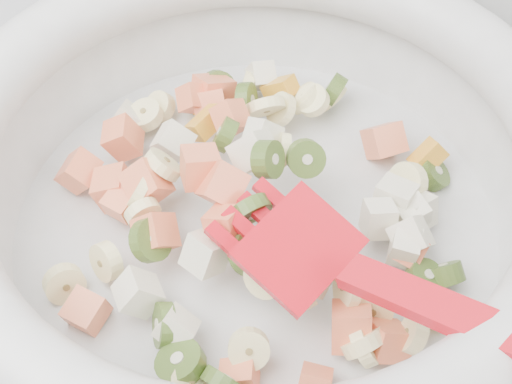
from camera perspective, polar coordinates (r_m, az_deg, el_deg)
The scene contains 1 object.
mixing_bowl at distance 0.48m, azimuth 0.03°, elevation 0.93°, with size 0.48×0.40×0.14m.
Camera 1 is at (0.01, 1.23, 1.32)m, focal length 55.00 mm.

